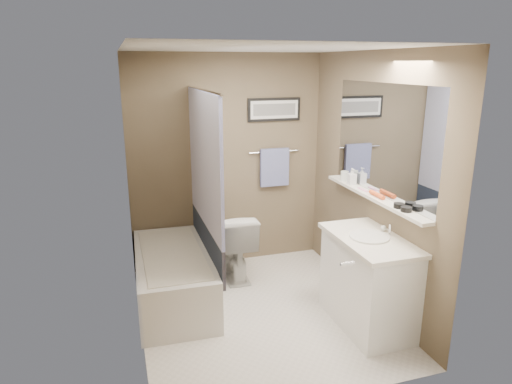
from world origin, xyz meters
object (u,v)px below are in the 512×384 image
object	(u,v)px
toilet	(234,244)
bathtub	(174,277)
hair_brush_front	(377,195)
glass_jar	(345,176)
soap_bottle	(352,176)
candle_bowl_far	(399,206)
vanity	(368,284)
candle_bowl_near	(406,209)

from	to	relation	value
toilet	bathtub	bearing A→B (deg)	29.47
hair_brush_front	glass_jar	world-z (taller)	glass_jar
hair_brush_front	soap_bottle	xyz separation A→B (m)	(0.00, 0.47, 0.06)
candle_bowl_far	vanity	bearing A→B (deg)	154.23
vanity	candle_bowl_far	world-z (taller)	candle_bowl_far
toilet	soap_bottle	size ratio (longest dim) A/B	4.62
candle_bowl_far	hair_brush_front	bearing A→B (deg)	90.00
hair_brush_front	candle_bowl_near	bearing A→B (deg)	-90.00
toilet	glass_jar	bearing A→B (deg)	160.61
vanity	glass_jar	distance (m)	1.18
candle_bowl_near	hair_brush_front	size ratio (longest dim) A/B	0.41
bathtub	candle_bowl_far	distance (m)	2.25
bathtub	glass_jar	xyz separation A→B (m)	(1.79, -0.07, 0.92)
vanity	glass_jar	size ratio (longest dim) A/B	9.00
candle_bowl_near	vanity	bearing A→B (deg)	134.20
candle_bowl_far	glass_jar	size ratio (longest dim) A/B	0.90
candle_bowl_near	glass_jar	bearing A→B (deg)	90.00
bathtub	vanity	xyz separation A→B (m)	(1.60, -0.95, 0.15)
bathtub	soap_bottle	world-z (taller)	soap_bottle
bathtub	toilet	size ratio (longest dim) A/B	2.01
vanity	hair_brush_front	bearing A→B (deg)	53.04
candle_bowl_near	soap_bottle	bearing A→B (deg)	90.00
candle_bowl_near	hair_brush_front	world-z (taller)	hair_brush_front
toilet	candle_bowl_near	world-z (taller)	candle_bowl_near
toilet	hair_brush_front	distance (m)	1.69
toilet	soap_bottle	distance (m)	1.48
vanity	candle_bowl_near	distance (m)	0.78
candle_bowl_near	candle_bowl_far	bearing A→B (deg)	90.00
bathtub	soap_bottle	bearing A→B (deg)	-5.39
vanity	candle_bowl_far	xyz separation A→B (m)	(0.19, -0.09, 0.73)
vanity	candle_bowl_near	size ratio (longest dim) A/B	10.00
toilet	soap_bottle	bearing A→B (deg)	154.02
soap_bottle	glass_jar	bearing A→B (deg)	90.00
hair_brush_front	soap_bottle	distance (m)	0.47
soap_bottle	candle_bowl_far	bearing A→B (deg)	-90.00
soap_bottle	toilet	bearing A→B (deg)	151.50
bathtub	hair_brush_front	bearing A→B (deg)	-19.48
vanity	candle_bowl_near	world-z (taller)	candle_bowl_near
candle_bowl_far	glass_jar	distance (m)	0.96
glass_jar	soap_bottle	size ratio (longest dim) A/B	0.62
candle_bowl_far	hair_brush_front	distance (m)	0.34
candle_bowl_near	bathtub	bearing A→B (deg)	147.52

